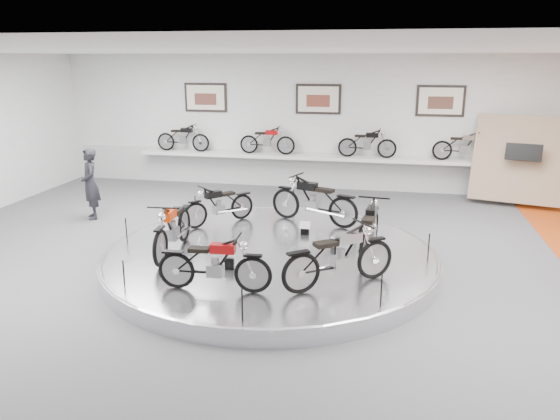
% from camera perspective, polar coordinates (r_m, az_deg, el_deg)
% --- Properties ---
extents(floor, '(16.00, 16.00, 0.00)m').
position_cam_1_polar(floor, '(10.37, -1.36, -6.38)').
color(floor, '#4D4D4F').
rests_on(floor, ground).
extents(ceiling, '(16.00, 16.00, 0.00)m').
position_cam_1_polar(ceiling, '(9.62, -1.52, 16.30)').
color(ceiling, white).
rests_on(ceiling, wall_back).
extents(wall_back, '(16.00, 0.00, 16.00)m').
position_cam_1_polar(wall_back, '(16.62, 3.99, 9.08)').
color(wall_back, white).
rests_on(wall_back, floor).
extents(dado_band, '(15.68, 0.04, 1.10)m').
position_cam_1_polar(dado_band, '(16.83, 3.89, 4.17)').
color(dado_band, '#BCBCBA').
rests_on(dado_band, floor).
extents(display_platform, '(6.40, 6.40, 0.30)m').
position_cam_1_polar(display_platform, '(10.59, -1.01, -5.03)').
color(display_platform, silver).
rests_on(display_platform, floor).
extents(platform_rim, '(6.40, 6.40, 0.10)m').
position_cam_1_polar(platform_rim, '(10.55, -1.01, -4.42)').
color(platform_rim, '#B2B2BA').
rests_on(platform_rim, display_platform).
extents(shelf, '(11.00, 0.55, 0.10)m').
position_cam_1_polar(shelf, '(16.47, 3.79, 5.51)').
color(shelf, silver).
rests_on(shelf, wall_back).
extents(poster_left, '(1.35, 0.06, 0.88)m').
position_cam_1_polar(poster_left, '(17.32, -7.78, 11.57)').
color(poster_left, '#EEE8CF').
rests_on(poster_left, wall_back).
extents(poster_center, '(1.35, 0.06, 0.88)m').
position_cam_1_polar(poster_center, '(16.52, 4.02, 11.48)').
color(poster_center, '#EEE8CF').
rests_on(poster_center, wall_back).
extents(poster_right, '(1.35, 0.06, 0.88)m').
position_cam_1_polar(poster_right, '(16.43, 16.43, 10.88)').
color(poster_right, '#EEE8CF').
rests_on(poster_right, wall_back).
extents(display_panel, '(2.56, 1.52, 2.30)m').
position_cam_1_polar(display_panel, '(16.07, 23.76, 4.87)').
color(display_panel, gray).
rests_on(display_panel, floor).
extents(shelf_bike_a, '(1.22, 0.43, 0.73)m').
position_cam_1_polar(shelf_bike_a, '(17.46, -10.09, 7.26)').
color(shelf_bike_a, black).
rests_on(shelf_bike_a, shelf).
extents(shelf_bike_b, '(1.22, 0.43, 0.73)m').
position_cam_1_polar(shelf_bike_b, '(16.67, -1.34, 7.11)').
color(shelf_bike_b, maroon).
rests_on(shelf_bike_b, shelf).
extents(shelf_bike_c, '(1.22, 0.43, 0.73)m').
position_cam_1_polar(shelf_bike_c, '(16.28, 9.09, 6.71)').
color(shelf_bike_c, black).
rests_on(shelf_bike_c, shelf).
extents(shelf_bike_d, '(1.22, 0.43, 0.73)m').
position_cam_1_polar(shelf_bike_d, '(16.39, 18.60, 6.16)').
color(shelf_bike_d, '#9F9FA3').
rests_on(shelf_bike_d, shelf).
extents(bike_a, '(0.79, 1.80, 1.03)m').
position_cam_1_polar(bike_a, '(10.29, 9.35, -1.96)').
color(bike_a, black).
rests_on(bike_a, display_platform).
extents(bike_b, '(1.93, 1.23, 1.07)m').
position_cam_1_polar(bike_b, '(12.14, 3.55, 1.05)').
color(bike_b, black).
rests_on(bike_b, display_platform).
extents(bike_c, '(1.40, 1.49, 0.89)m').
position_cam_1_polar(bike_c, '(12.17, -6.38, 0.58)').
color(bike_c, black).
rests_on(bike_c, display_platform).
extents(bike_d, '(0.73, 1.79, 1.03)m').
position_cam_1_polar(bike_d, '(10.46, -11.17, -1.76)').
color(bike_d, red).
rests_on(bike_d, display_platform).
extents(bike_e, '(1.60, 0.63, 0.92)m').
position_cam_1_polar(bike_e, '(8.69, -6.90, -5.57)').
color(bike_e, maroon).
rests_on(bike_e, display_platform).
extents(bike_f, '(1.77, 1.54, 1.03)m').
position_cam_1_polar(bike_f, '(8.83, 6.21, -4.82)').
color(bike_f, '#9F9FA3').
rests_on(bike_f, display_platform).
extents(visitor, '(0.72, 0.77, 1.76)m').
position_cam_1_polar(visitor, '(14.26, -19.20, 2.59)').
color(visitor, black).
rests_on(visitor, floor).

